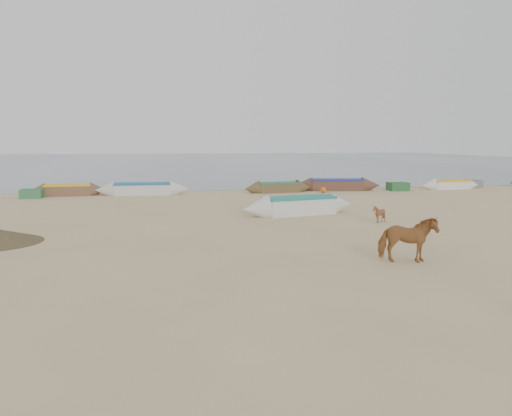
{
  "coord_description": "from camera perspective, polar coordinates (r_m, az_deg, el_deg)",
  "views": [
    {
      "loc": [
        -3.74,
        -16.83,
        3.84
      ],
      "look_at": [
        0.0,
        4.0,
        1.0
      ],
      "focal_mm": 35.0,
      "sensor_mm": 36.0,
      "label": 1
    }
  ],
  "objects": [
    {
      "name": "ground",
      "position": [
        17.66,
        2.31,
        -4.92
      ],
      "size": [
        140.0,
        140.0,
        0.0
      ],
      "primitive_type": "plane",
      "color": "tan",
      "rests_on": "ground"
    },
    {
      "name": "waterline_canoes",
      "position": [
        37.54,
        -4.98,
        2.38
      ],
      "size": [
        58.26,
        3.33,
        0.9
      ],
      "color": "brown",
      "rests_on": "ground"
    },
    {
      "name": "sea",
      "position": [
        98.97,
        -8.05,
        5.35
      ],
      "size": [
        160.0,
        160.0,
        0.0
      ],
      "primitive_type": "plane",
      "color": "slate",
      "rests_on": "ground"
    },
    {
      "name": "beach_clutter",
      "position": [
        38.18,
        2.18,
        2.32
      ],
      "size": [
        45.32,
        4.24,
        0.64
      ],
      "color": "#306B42",
      "rests_on": "ground"
    },
    {
      "name": "near_canoe",
      "position": [
        26.36,
        4.96,
        0.28
      ],
      "size": [
        6.55,
        2.75,
        0.95
      ],
      "primitive_type": null,
      "rotation": [
        0.0,
        0.0,
        0.22
      ],
      "color": "silver",
      "rests_on": "ground"
    },
    {
      "name": "calf_front",
      "position": [
        24.37,
        13.88,
        -0.66
      ],
      "size": [
        0.86,
        0.79,
        0.83
      ],
      "primitive_type": "imported",
      "rotation": [
        0.0,
        0.0,
        -1.75
      ],
      "color": "brown",
      "rests_on": "ground"
    },
    {
      "name": "cow_adult",
      "position": [
        16.56,
        16.91,
        -3.45
      ],
      "size": [
        1.92,
        1.24,
        1.5
      ],
      "primitive_type": "imported",
      "rotation": [
        0.0,
        0.0,
        1.31
      ],
      "color": "#9B6332",
      "rests_on": "ground"
    }
  ]
}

